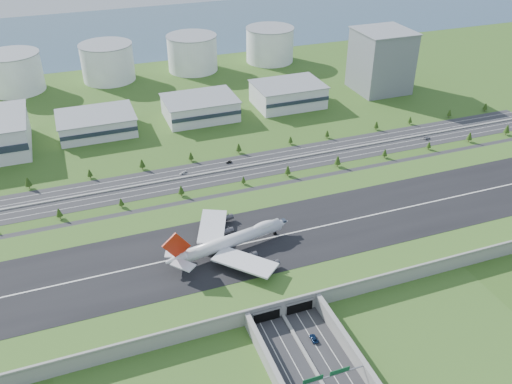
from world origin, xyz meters
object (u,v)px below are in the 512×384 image
object	(u,v)px
car_5	(229,162)
car_7	(183,172)
office_tower	(381,61)
fuel_tank_a	(14,73)
car_2	(314,339)
car_6	(427,138)
boeing_747	(230,241)

from	to	relation	value
car_5	car_7	bearing A→B (deg)	-102.67
office_tower	car_7	size ratio (longest dim) A/B	11.08
fuel_tank_a	car_5	world-z (taller)	fuel_tank_a
car_2	car_6	bearing A→B (deg)	-135.92
office_tower	boeing_747	xyz separation A→B (m)	(-210.82, -198.11, -12.99)
office_tower	boeing_747	world-z (taller)	office_tower
fuel_tank_a	car_5	size ratio (longest dim) A/B	11.86
car_5	car_7	xyz separation A→B (m)	(-34.49, -3.43, 0.03)
fuel_tank_a	car_6	xyz separation A→B (m)	(299.54, -221.46, -16.56)
fuel_tank_a	car_6	distance (m)	372.89
boeing_747	car_5	bearing A→B (deg)	62.21
office_tower	car_7	world-z (taller)	office_tower
office_tower	fuel_tank_a	bearing A→B (deg)	160.23
car_7	car_2	bearing A→B (deg)	-16.60
car_6	car_7	bearing A→B (deg)	69.59
boeing_747	car_7	xyz separation A→B (m)	(-1.15, 104.26, -13.67)
fuel_tank_a	car_2	bearing A→B (deg)	-71.45
car_7	fuel_tank_a	bearing A→B (deg)	-175.69
boeing_747	car_2	world-z (taller)	boeing_747
office_tower	car_2	world-z (taller)	office_tower
office_tower	car_7	xyz separation A→B (m)	(-211.98, -93.85, -26.66)
car_2	car_6	distance (m)	233.54
office_tower	car_6	distance (m)	111.62
boeing_747	car_2	size ratio (longest dim) A/B	12.65
boeing_747	car_5	size ratio (longest dim) A/B	17.53
office_tower	car_6	world-z (taller)	office_tower
car_2	car_7	bearing A→B (deg)	-81.94
fuel_tank_a	car_2	size ratio (longest dim) A/B	8.55
boeing_747	car_6	bearing A→B (deg)	15.12
boeing_747	car_5	distance (m)	113.56
car_5	office_tower	bearing A→B (deg)	98.65
car_5	car_6	world-z (taller)	car_6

